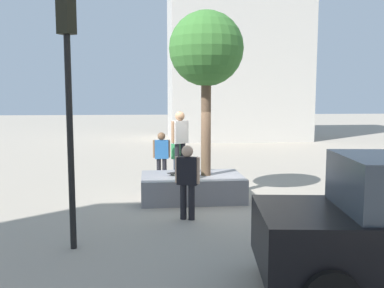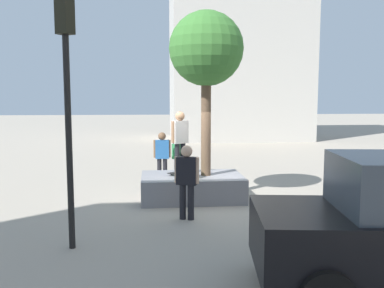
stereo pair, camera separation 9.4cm
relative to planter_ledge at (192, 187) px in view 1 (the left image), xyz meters
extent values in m
plane|color=#9E9384|center=(-0.36, 0.39, -0.34)|extent=(120.00, 120.00, 0.00)
cube|color=gray|center=(0.00, 0.00, 0.00)|extent=(2.88, 1.85, 0.69)
cylinder|color=brown|center=(-0.39, 0.03, 1.84)|extent=(0.28, 0.28, 2.99)
sphere|color=#3D7A33|center=(-0.39, 0.03, 3.91)|extent=(2.07, 2.07, 2.07)
sphere|color=#3D7A33|center=(0.15, 0.41, 0.61)|extent=(0.54, 0.54, 0.54)
cube|color=black|center=(0.33, -0.19, 0.41)|extent=(0.78, 0.63, 0.02)
sphere|color=beige|center=(0.49, 0.03, 0.37)|extent=(0.06, 0.06, 0.06)
sphere|color=beige|center=(0.58, -0.11, 0.37)|extent=(0.06, 0.06, 0.06)
sphere|color=beige|center=(0.07, -0.27, 0.37)|extent=(0.06, 0.06, 0.06)
sphere|color=beige|center=(0.17, -0.40, 0.37)|extent=(0.06, 0.06, 0.06)
cylinder|color=black|center=(0.24, -0.24, 0.83)|extent=(0.15, 0.15, 0.83)
cylinder|color=black|center=(0.41, -0.13, 0.83)|extent=(0.15, 0.15, 0.83)
cube|color=silver|center=(0.33, -0.19, 1.57)|extent=(0.50, 0.42, 0.65)
cylinder|color=#9E7251|center=(0.12, -0.32, 1.59)|extent=(0.10, 0.10, 0.61)
cylinder|color=#9E7251|center=(0.53, -0.06, 1.59)|extent=(0.10, 0.10, 0.61)
sphere|color=#9E7251|center=(0.33, -0.19, 2.03)|extent=(0.27, 0.27, 0.27)
cylinder|color=black|center=(-1.29, 4.97, 0.03)|extent=(0.78, 0.32, 0.75)
cylinder|color=black|center=(2.69, 3.66, 1.68)|extent=(0.12, 0.12, 4.05)
cube|color=black|center=(2.69, 3.66, 4.13)|extent=(0.37, 0.35, 0.85)
sphere|color=gold|center=(2.61, 3.53, 4.09)|extent=(0.14, 0.14, 0.14)
sphere|color=green|center=(2.61, 3.53, 3.81)|extent=(0.14, 0.14, 0.14)
cylinder|color=black|center=(0.23, 2.03, 0.08)|extent=(0.15, 0.15, 0.85)
cylinder|color=black|center=(0.42, 1.96, 0.08)|extent=(0.15, 0.15, 0.85)
cube|color=black|center=(0.32, 2.00, 0.83)|extent=(0.52, 0.36, 0.66)
cylinder|color=#D8AD8C|center=(0.09, 2.09, 0.85)|extent=(0.10, 0.10, 0.63)
cylinder|color=#D8AD8C|center=(0.56, 1.91, 0.85)|extent=(0.10, 0.10, 0.63)
sphere|color=#D8AD8C|center=(0.32, 2.00, 1.30)|extent=(0.28, 0.28, 0.28)
cylinder|color=#8C9EB7|center=(0.14, -2.84, 0.02)|extent=(0.13, 0.13, 0.73)
cylinder|color=#8C9EB7|center=(0.28, -2.95, 0.02)|extent=(0.13, 0.13, 0.73)
cube|color=#338C4C|center=(0.21, -2.90, 0.67)|extent=(0.43, 0.39, 0.57)
cylinder|color=brown|center=(0.04, -2.77, 0.68)|extent=(0.09, 0.09, 0.54)
cylinder|color=brown|center=(0.39, -3.03, 0.68)|extent=(0.09, 0.09, 0.54)
sphere|color=brown|center=(0.21, -2.90, 1.07)|extent=(0.24, 0.24, 0.24)
cylinder|color=black|center=(0.69, -2.48, 0.06)|extent=(0.15, 0.15, 0.82)
cylinder|color=black|center=(0.88, -2.48, 0.06)|extent=(0.15, 0.15, 0.82)
cube|color=#2D6BB2|center=(0.79, -2.48, 0.79)|extent=(0.47, 0.21, 0.64)
cylinder|color=brown|center=(0.54, -2.48, 0.81)|extent=(0.10, 0.10, 0.60)
cylinder|color=brown|center=(1.03, -2.47, 0.81)|extent=(0.10, 0.10, 0.60)
sphere|color=brown|center=(0.79, -2.48, 1.25)|extent=(0.27, 0.27, 0.27)
cube|color=beige|center=(-4.97, -17.42, 8.54)|extent=(9.34, 6.03, 17.76)
camera|label=1|loc=(1.24, 11.56, 2.55)|focal=38.60mm
camera|label=2|loc=(1.15, 11.57, 2.55)|focal=38.60mm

